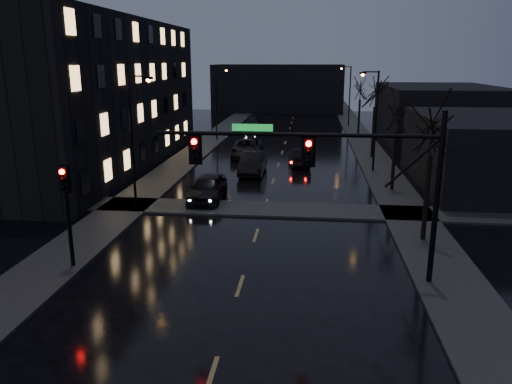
% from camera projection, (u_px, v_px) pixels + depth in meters
% --- Properties ---
extents(sidewalk_left, '(3.00, 140.00, 0.12)m').
position_uv_depth(sidewalk_left, '(190.00, 156.00, 46.89)').
color(sidewalk_left, '#2D2D2B').
rests_on(sidewalk_left, ground).
extents(sidewalk_right, '(3.00, 140.00, 0.12)m').
position_uv_depth(sidewalk_right, '(374.00, 159.00, 45.13)').
color(sidewalk_right, '#2D2D2B').
rests_on(sidewalk_right, ground).
extents(sidewalk_cross, '(40.00, 3.00, 0.12)m').
position_uv_depth(sidewalk_cross, '(264.00, 209.00, 30.15)').
color(sidewalk_cross, '#2D2D2B').
rests_on(sidewalk_cross, ground).
extents(apartment_block, '(12.00, 30.00, 12.00)m').
position_uv_depth(apartment_block, '(79.00, 95.00, 41.38)').
color(apartment_block, black).
rests_on(apartment_block, ground).
extents(commercial_right_near, '(10.00, 14.00, 5.00)m').
position_uv_depth(commercial_right_near, '(493.00, 152.00, 35.13)').
color(commercial_right_near, black).
rests_on(commercial_right_near, ground).
extents(commercial_right_far, '(12.00, 18.00, 6.00)m').
position_uv_depth(commercial_right_far, '(439.00, 113.00, 55.98)').
color(commercial_right_far, black).
rests_on(commercial_right_far, ground).
extents(far_block, '(22.00, 10.00, 8.00)m').
position_uv_depth(far_block, '(278.00, 88.00, 86.62)').
color(far_block, black).
rests_on(far_block, ground).
extents(signal_mast, '(11.11, 0.41, 7.00)m').
position_uv_depth(signal_mast, '(340.00, 164.00, 19.39)').
color(signal_mast, black).
rests_on(signal_mast, ground).
extents(signal_pole_left, '(0.35, 0.41, 4.53)m').
position_uv_depth(signal_pole_left, '(67.00, 202.00, 21.04)').
color(signal_pole_left, black).
rests_on(signal_pole_left, ground).
extents(tree_near, '(3.52, 3.52, 8.08)m').
position_uv_depth(tree_near, '(434.00, 117.00, 23.38)').
color(tree_near, black).
rests_on(tree_near, ground).
extents(tree_mid_a, '(3.30, 3.30, 7.58)m').
position_uv_depth(tree_mid_a, '(398.00, 106.00, 33.08)').
color(tree_mid_a, black).
rests_on(tree_mid_a, ground).
extents(tree_mid_b, '(3.74, 3.74, 8.59)m').
position_uv_depth(tree_mid_b, '(376.00, 85.00, 44.41)').
color(tree_mid_b, black).
rests_on(tree_mid_b, ground).
extents(tree_far, '(3.43, 3.43, 7.88)m').
position_uv_depth(tree_far, '(361.00, 84.00, 58.01)').
color(tree_far, black).
rests_on(tree_far, ground).
extents(streetlight_l_near, '(1.53, 0.28, 8.00)m').
position_uv_depth(streetlight_l_near, '(135.00, 131.00, 29.25)').
color(streetlight_l_near, black).
rests_on(streetlight_l_near, ground).
extents(streetlight_l_far, '(1.53, 0.28, 8.00)m').
position_uv_depth(streetlight_l_far, '(218.00, 97.00, 55.19)').
color(streetlight_l_far, black).
rests_on(streetlight_l_far, ground).
extents(streetlight_r_mid, '(1.53, 0.28, 8.00)m').
position_uv_depth(streetlight_r_mid, '(373.00, 113.00, 39.21)').
color(streetlight_r_mid, black).
rests_on(streetlight_r_mid, ground).
extents(streetlight_r_far, '(1.53, 0.28, 8.00)m').
position_uv_depth(streetlight_r_far, '(348.00, 91.00, 66.11)').
color(streetlight_r_far, black).
rests_on(streetlight_r_far, ground).
extents(oncoming_car_a, '(2.05, 5.03, 1.71)m').
position_uv_depth(oncoming_car_a, '(208.00, 188.00, 31.91)').
color(oncoming_car_a, black).
rests_on(oncoming_car_a, ground).
extents(oncoming_car_b, '(1.85, 5.24, 1.72)m').
position_uv_depth(oncoming_car_b, '(253.00, 163.00, 39.65)').
color(oncoming_car_b, black).
rests_on(oncoming_car_b, ground).
extents(oncoming_car_c, '(2.81, 5.87, 1.62)m').
position_uv_depth(oncoming_car_c, '(247.00, 148.00, 46.58)').
color(oncoming_car_c, black).
rests_on(oncoming_car_c, ground).
extents(oncoming_car_d, '(2.41, 5.12, 1.44)m').
position_uv_depth(oncoming_car_d, '(252.00, 122.00, 66.62)').
color(oncoming_car_d, black).
rests_on(oncoming_car_d, ground).
extents(lead_car, '(2.12, 4.66, 1.48)m').
position_uv_depth(lead_car, '(299.00, 157.00, 42.65)').
color(lead_car, black).
rests_on(lead_car, ground).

